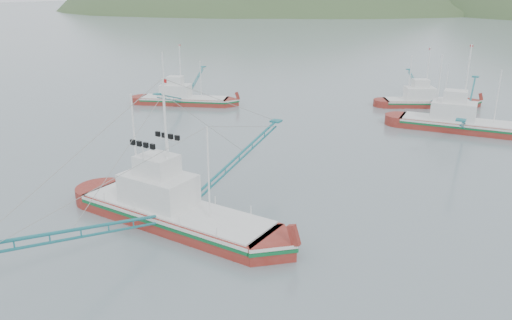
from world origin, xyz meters
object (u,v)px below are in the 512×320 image
at_px(main_boat, 173,201).
at_px(bg_boat_left, 183,92).
at_px(bg_boat_far, 428,94).
at_px(bg_boat_right, 464,119).

height_order(main_boat, bg_boat_left, main_boat).
height_order(bg_boat_left, bg_boat_far, bg_boat_left).
bearing_deg(bg_boat_far, bg_boat_left, 178.72).
bearing_deg(bg_boat_far, bg_boat_right, -88.83).
distance_m(bg_boat_right, bg_boat_far, 13.57).
height_order(main_boat, bg_boat_right, main_boat).
bearing_deg(main_boat, bg_boat_left, 129.51).
height_order(bg_boat_right, bg_boat_far, bg_boat_right).
distance_m(main_boat, bg_boat_left, 40.83).
distance_m(bg_boat_left, bg_boat_far, 36.23).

